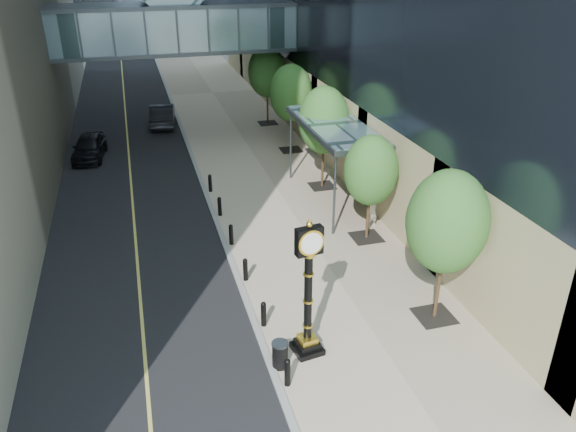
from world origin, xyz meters
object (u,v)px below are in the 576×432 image
at_px(street_clock, 308,299).
at_px(pedestrian, 372,210).
at_px(car_far, 162,115).
at_px(car_near, 89,147).
at_px(trash_bin, 280,355).

height_order(street_clock, pedestrian, street_clock).
relative_size(pedestrian, car_far, 0.36).
distance_m(car_near, car_far, 8.01).
bearing_deg(car_far, street_clock, 101.10).
bearing_deg(car_near, car_far, 57.06).
bearing_deg(car_near, street_clock, -63.68).
xyz_separation_m(trash_bin, pedestrian, (6.93, 8.55, 0.46)).
height_order(trash_bin, car_far, car_far).
bearing_deg(car_far, trash_bin, 98.85).
height_order(pedestrian, car_far, pedestrian).
bearing_deg(trash_bin, car_near, 106.40).
xyz_separation_m(pedestrian, car_far, (-8.48, 20.34, -0.12)).
xyz_separation_m(street_clock, car_far, (-2.64, 28.40, -1.38)).
bearing_deg(pedestrian, street_clock, 34.56).
bearing_deg(street_clock, car_far, 86.93).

